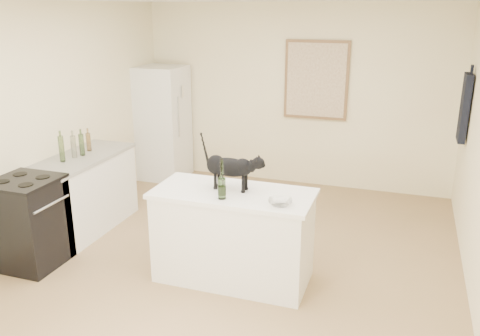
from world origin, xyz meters
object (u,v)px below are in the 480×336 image
(fridge, at_px, (162,123))
(black_cat, at_px, (230,170))
(glass_bowl, at_px, (280,203))
(stove, at_px, (29,223))
(wine_bottle, at_px, (222,181))

(fridge, distance_m, black_cat, 3.21)
(black_cat, xyz_separation_m, glass_bowl, (0.55, -0.24, -0.17))
(stove, xyz_separation_m, wine_bottle, (2.02, 0.20, 0.62))
(wine_bottle, distance_m, glass_bowl, 0.55)
(stove, bearing_deg, fridge, 90.00)
(black_cat, bearing_deg, glass_bowl, -21.69)
(stove, distance_m, wine_bottle, 2.12)
(glass_bowl, bearing_deg, wine_bottle, -178.44)
(fridge, height_order, black_cat, fridge)
(stove, xyz_separation_m, glass_bowl, (2.55, 0.21, 0.48))
(stove, distance_m, fridge, 2.98)
(wine_bottle, bearing_deg, stove, -174.32)
(stove, bearing_deg, wine_bottle, 5.68)
(stove, height_order, wine_bottle, wine_bottle)
(fridge, height_order, glass_bowl, fridge)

